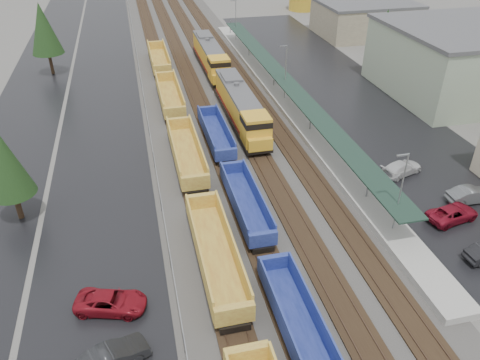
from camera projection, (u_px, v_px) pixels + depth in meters
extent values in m
cube|color=#302D2B|center=(205.00, 83.00, 71.49)|extent=(20.00, 160.00, 0.08)
cube|color=black|center=(165.00, 86.00, 70.25)|extent=(2.60, 160.00, 0.15)
cube|color=#473326|center=(160.00, 85.00, 70.05)|extent=(0.08, 160.00, 0.07)
cube|color=#473326|center=(170.00, 85.00, 70.33)|extent=(0.08, 160.00, 0.07)
cube|color=black|center=(192.00, 83.00, 71.04)|extent=(2.60, 160.00, 0.15)
cube|color=#473326|center=(187.00, 83.00, 70.84)|extent=(0.08, 160.00, 0.07)
cube|color=#473326|center=(196.00, 82.00, 71.12)|extent=(0.08, 160.00, 0.07)
cube|color=black|center=(218.00, 81.00, 71.82)|extent=(2.60, 160.00, 0.15)
cube|color=#473326|center=(213.00, 81.00, 71.62)|extent=(0.08, 160.00, 0.07)
cube|color=#473326|center=(222.00, 80.00, 71.90)|extent=(0.08, 160.00, 0.07)
cube|color=black|center=(243.00, 79.00, 72.60)|extent=(2.60, 160.00, 0.15)
cube|color=#473326|center=(238.00, 79.00, 72.40)|extent=(0.08, 160.00, 0.07)
cube|color=#473326|center=(247.00, 78.00, 72.69)|extent=(0.08, 160.00, 0.07)
cube|color=black|center=(104.00, 92.00, 68.56)|extent=(10.00, 160.00, 0.02)
cube|color=black|center=(32.00, 98.00, 66.60)|extent=(9.00, 160.00, 0.02)
cube|color=black|center=(347.00, 97.00, 66.99)|extent=(16.00, 100.00, 0.02)
cube|color=#9E9B93|center=(284.00, 100.00, 64.95)|extent=(3.00, 80.00, 0.70)
cylinder|color=gray|center=(368.00, 186.00, 43.52)|extent=(0.16, 0.16, 2.40)
cylinder|color=gray|center=(311.00, 120.00, 55.88)|extent=(0.16, 0.16, 2.40)
cylinder|color=gray|center=(274.00, 77.00, 68.24)|extent=(0.16, 0.16, 2.40)
cylinder|color=gray|center=(249.00, 48.00, 80.60)|extent=(0.16, 0.16, 2.40)
cylinder|color=gray|center=(230.00, 27.00, 92.96)|extent=(0.16, 0.16, 2.40)
cube|color=#1B3026|center=(285.00, 81.00, 63.43)|extent=(2.60, 65.00, 0.15)
cylinder|color=gray|center=(400.00, 196.00, 38.29)|extent=(0.12, 0.12, 8.00)
cube|color=gray|center=(403.00, 155.00, 36.12)|extent=(1.00, 0.15, 0.12)
cylinder|color=gray|center=(286.00, 75.00, 63.01)|extent=(0.12, 0.12, 8.00)
cube|color=gray|center=(283.00, 46.00, 60.83)|extent=(1.00, 0.15, 0.12)
cylinder|color=gray|center=(236.00, 22.00, 87.72)|extent=(0.12, 0.12, 8.00)
cube|color=gray|center=(233.00, 0.00, 85.55)|extent=(1.00, 0.15, 0.12)
cylinder|color=gray|center=(184.00, 343.00, 29.57)|extent=(0.08, 0.08, 2.00)
cylinder|color=gray|center=(170.00, 260.00, 36.16)|extent=(0.08, 0.08, 2.00)
cylinder|color=gray|center=(161.00, 203.00, 42.75)|extent=(0.08, 0.08, 2.00)
cylinder|color=gray|center=(154.00, 160.00, 49.34)|extent=(0.08, 0.08, 2.00)
cylinder|color=gray|center=(149.00, 128.00, 55.93)|extent=(0.08, 0.08, 2.00)
cylinder|color=gray|center=(144.00, 103.00, 62.52)|extent=(0.08, 0.08, 2.00)
cylinder|color=gray|center=(141.00, 82.00, 69.12)|extent=(0.08, 0.08, 2.00)
cylinder|color=gray|center=(138.00, 65.00, 75.71)|extent=(0.08, 0.08, 2.00)
cylinder|color=gray|center=(136.00, 51.00, 82.30)|extent=(0.08, 0.08, 2.00)
cylinder|color=gray|center=(134.00, 39.00, 88.89)|extent=(0.08, 0.08, 2.00)
cylinder|color=gray|center=(132.00, 28.00, 95.48)|extent=(0.08, 0.08, 2.00)
cylinder|color=gray|center=(131.00, 19.00, 102.07)|extent=(0.08, 0.08, 2.00)
cylinder|color=gray|center=(129.00, 11.00, 108.66)|extent=(0.08, 0.08, 2.00)
cylinder|color=gray|center=(128.00, 4.00, 115.26)|extent=(0.08, 0.08, 2.00)
cube|color=gray|center=(140.00, 76.00, 68.58)|extent=(0.05, 160.00, 0.05)
cube|color=gray|center=(365.00, 20.00, 93.45)|extent=(18.00, 14.00, 6.00)
cube|color=#59595B|center=(367.00, 3.00, 91.72)|extent=(18.36, 14.28, 0.50)
cylinder|color=#332316|center=(18.00, 205.00, 41.76)|extent=(0.50, 0.50, 2.70)
cone|color=black|center=(5.00, 162.00, 39.37)|extent=(3.96, 3.96, 6.30)
cylinder|color=#332316|center=(51.00, 64.00, 74.36)|extent=(0.50, 0.50, 3.30)
cone|color=black|center=(43.00, 28.00, 71.44)|extent=(4.84, 4.84, 7.70)
cylinder|color=#332316|center=(380.00, 64.00, 74.55)|extent=(0.50, 0.50, 3.00)
cone|color=black|center=(385.00, 32.00, 71.89)|extent=(4.40, 4.40, 7.00)
cube|color=black|center=(240.00, 117.00, 59.16)|extent=(2.93, 19.54, 0.39)
cube|color=gold|center=(238.00, 101.00, 59.08)|extent=(2.74, 15.63, 2.93)
cube|color=gold|center=(256.00, 129.00, 51.90)|extent=(2.93, 3.13, 3.32)
cube|color=black|center=(256.00, 121.00, 51.38)|extent=(2.98, 3.17, 0.68)
cube|color=gold|center=(260.00, 144.00, 50.97)|extent=(2.74, 0.98, 1.37)
cube|color=#59595B|center=(238.00, 90.00, 58.25)|extent=(2.78, 15.63, 0.34)
cube|color=maroon|center=(228.00, 111.00, 59.43)|extent=(0.04, 15.63, 0.34)
cube|color=maroon|center=(249.00, 109.00, 59.98)|extent=(0.04, 15.63, 0.34)
cube|color=black|center=(240.00, 119.00, 59.37)|extent=(2.15, 5.86, 0.59)
cube|color=black|center=(254.00, 143.00, 53.68)|extent=(2.34, 3.91, 0.49)
cube|color=black|center=(229.00, 99.00, 64.95)|extent=(2.34, 3.91, 0.49)
cylinder|color=#59595B|center=(236.00, 85.00, 58.90)|extent=(0.68, 0.68, 0.49)
cube|color=#59595B|center=(231.00, 77.00, 61.34)|extent=(2.34, 3.91, 0.49)
cube|color=black|center=(210.00, 65.00, 76.46)|extent=(2.93, 19.54, 0.39)
cube|color=gold|center=(209.00, 53.00, 76.38)|extent=(2.74, 15.63, 2.93)
cube|color=gold|center=(219.00, 68.00, 69.20)|extent=(2.93, 3.13, 3.32)
cube|color=black|center=(219.00, 62.00, 68.68)|extent=(2.98, 3.17, 0.68)
cube|color=gold|center=(222.00, 79.00, 68.27)|extent=(2.74, 0.98, 1.37)
cube|color=#59595B|center=(209.00, 43.00, 75.55)|extent=(2.78, 15.63, 0.34)
cube|color=maroon|center=(201.00, 60.00, 76.74)|extent=(0.04, 15.63, 0.34)
cube|color=maroon|center=(217.00, 59.00, 77.28)|extent=(0.04, 15.63, 0.34)
cube|color=black|center=(210.00, 67.00, 76.67)|extent=(2.15, 5.86, 0.59)
cube|color=black|center=(218.00, 81.00, 70.98)|extent=(2.34, 3.91, 0.49)
cube|color=black|center=(203.00, 54.00, 82.25)|extent=(2.34, 3.91, 0.49)
cylinder|color=#59595B|center=(207.00, 40.00, 76.20)|extent=(0.68, 0.68, 0.49)
cube|color=#59595B|center=(204.00, 35.00, 78.64)|extent=(2.34, 3.91, 0.49)
cube|color=#B37931|center=(246.00, 355.00, 28.06)|extent=(2.76, 0.53, 1.49)
cube|color=#B37931|center=(216.00, 256.00, 36.68)|extent=(2.76, 12.95, 0.27)
cube|color=#B37931|center=(198.00, 250.00, 35.91)|extent=(0.16, 12.95, 1.91)
cube|color=#B37931|center=(232.00, 245.00, 36.43)|extent=(0.16, 12.95, 1.91)
cube|color=#B37931|center=(234.00, 314.00, 30.78)|extent=(2.76, 0.53, 1.49)
cube|color=#B37931|center=(201.00, 201.00, 41.79)|extent=(2.76, 0.53, 1.49)
cube|color=black|center=(232.00, 317.00, 31.95)|extent=(2.13, 2.34, 0.53)
cube|color=black|center=(203.00, 216.00, 41.74)|extent=(2.13, 2.34, 0.53)
cube|color=#B37931|center=(187.00, 156.00, 50.41)|extent=(2.76, 12.95, 0.27)
cube|color=#B37931|center=(174.00, 149.00, 49.64)|extent=(0.16, 12.95, 1.91)
cube|color=#B37931|center=(198.00, 147.00, 50.16)|extent=(0.16, 12.95, 1.91)
cube|color=#B37931|center=(196.00, 182.00, 44.51)|extent=(2.76, 0.53, 1.49)
cube|color=#B37931|center=(178.00, 124.00, 55.52)|extent=(2.76, 0.53, 1.49)
cube|color=black|center=(195.00, 187.00, 45.69)|extent=(2.13, 2.34, 0.53)
cube|color=black|center=(180.00, 134.00, 55.48)|extent=(2.13, 2.34, 0.53)
cube|color=#B37931|center=(170.00, 98.00, 64.14)|extent=(2.76, 12.95, 0.27)
cube|color=#B37931|center=(160.00, 93.00, 63.37)|extent=(0.16, 12.95, 1.91)
cube|color=#B37931|center=(179.00, 91.00, 63.90)|extent=(0.16, 12.95, 1.91)
cube|color=#B37931|center=(175.00, 113.00, 58.24)|extent=(2.76, 0.53, 1.49)
cube|color=#B37931|center=(165.00, 77.00, 69.26)|extent=(2.76, 0.53, 1.49)
cube|color=black|center=(175.00, 118.00, 59.42)|extent=(2.13, 2.34, 0.53)
cube|color=black|center=(166.00, 85.00, 69.21)|extent=(2.13, 2.34, 0.53)
cube|color=#B37931|center=(159.00, 61.00, 77.88)|extent=(2.76, 12.95, 0.27)
cube|color=#B37931|center=(151.00, 56.00, 77.11)|extent=(0.16, 12.95, 1.91)
cube|color=#B37931|center=(167.00, 55.00, 77.63)|extent=(0.16, 12.95, 1.91)
cube|color=#B37931|center=(163.00, 70.00, 71.97)|extent=(2.76, 0.53, 1.49)
cube|color=#B37931|center=(155.00, 45.00, 82.99)|extent=(2.76, 0.53, 1.49)
cube|color=black|center=(163.00, 75.00, 73.15)|extent=(2.13, 2.34, 0.53)
cube|color=black|center=(156.00, 53.00, 82.94)|extent=(2.13, 2.34, 0.53)
cube|color=navy|center=(298.00, 328.00, 30.82)|extent=(2.40, 11.20, 0.23)
cube|color=navy|center=(282.00, 323.00, 30.16)|extent=(0.14, 11.20, 1.66)
cube|color=navy|center=(316.00, 316.00, 30.61)|extent=(0.14, 11.20, 1.66)
cube|color=navy|center=(273.00, 263.00, 35.25)|extent=(2.40, 0.46, 1.29)
cube|color=black|center=(275.00, 278.00, 35.20)|extent=(1.84, 2.03, 0.46)
cube|color=navy|center=(246.00, 205.00, 42.71)|extent=(2.40, 11.20, 0.23)
cube|color=navy|center=(233.00, 200.00, 42.04)|extent=(0.14, 11.20, 1.66)
cube|color=navy|center=(258.00, 196.00, 42.49)|extent=(0.14, 11.20, 1.66)
cube|color=navy|center=(263.00, 239.00, 37.60)|extent=(2.40, 0.46, 1.29)
cube|color=navy|center=(232.00, 168.00, 47.13)|extent=(2.40, 0.46, 1.29)
cube|color=black|center=(261.00, 243.00, 38.62)|extent=(1.84, 2.03, 0.46)
cube|color=black|center=(233.00, 179.00, 47.09)|extent=(1.84, 2.03, 0.46)
cube|color=navy|center=(216.00, 136.00, 54.59)|extent=(2.40, 11.20, 0.23)
cube|color=navy|center=(206.00, 131.00, 53.92)|extent=(0.14, 11.20, 1.66)
cube|color=navy|center=(225.00, 129.00, 54.37)|extent=(0.14, 11.20, 1.66)
cube|color=navy|center=(226.00, 155.00, 49.48)|extent=(2.40, 0.46, 1.29)
cube|color=navy|center=(207.00, 111.00, 59.01)|extent=(2.40, 0.46, 1.29)
cube|color=black|center=(225.00, 159.00, 50.50)|extent=(1.84, 2.03, 0.46)
cube|color=black|center=(208.00, 120.00, 58.97)|extent=(1.84, 2.03, 0.46)
imported|color=black|center=(112.00, 358.00, 28.91)|extent=(3.28, 5.01, 1.56)
imported|color=maroon|center=(111.00, 302.00, 32.90)|extent=(3.64, 5.46, 1.39)
imported|color=maroon|center=(452.00, 214.00, 41.85)|extent=(3.14, 5.25, 1.36)
imported|color=silver|center=(401.00, 168.00, 48.54)|extent=(3.51, 5.28, 1.42)
imported|color=#525557|center=(471.00, 195.00, 44.22)|extent=(1.62, 4.64, 1.53)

